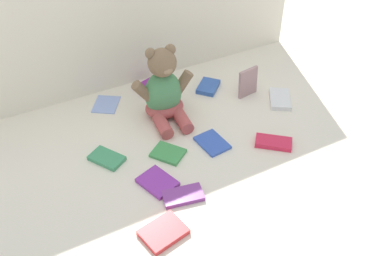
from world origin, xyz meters
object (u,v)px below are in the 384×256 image
(book_case_6, at_px, (107,158))
(book_case_10, at_px, (149,88))
(book_case_0, at_px, (248,82))
(book_case_9, at_px, (273,142))
(book_case_5, at_px, (157,182))
(book_case_3, at_px, (212,143))
(book_case_11, at_px, (168,153))
(book_case_1, at_px, (280,99))
(book_case_2, at_px, (163,232))
(book_case_4, at_px, (208,87))
(book_case_7, at_px, (183,196))
(teddy_bear, at_px, (164,92))
(book_case_8, at_px, (106,104))

(book_case_6, relative_size, book_case_10, 1.28)
(book_case_0, xyz_separation_m, book_case_10, (-0.35, 0.22, -0.05))
(book_case_9, bearing_deg, book_case_0, 23.93)
(book_case_5, height_order, book_case_6, book_case_6)
(book_case_3, xyz_separation_m, book_case_11, (-0.17, 0.02, 0.00))
(book_case_1, xyz_separation_m, book_case_6, (-0.75, -0.00, -0.00))
(book_case_2, distance_m, book_case_6, 0.38)
(book_case_2, bearing_deg, book_case_5, -31.27)
(book_case_4, bearing_deg, book_case_9, -38.13)
(book_case_6, relative_size, book_case_9, 0.91)
(book_case_6, bearing_deg, book_case_9, 128.07)
(book_case_5, bearing_deg, book_case_1, -2.31)
(book_case_9, distance_m, book_case_10, 0.59)
(book_case_0, relative_size, book_case_1, 0.90)
(book_case_10, xyz_separation_m, book_case_11, (-0.10, -0.40, -0.00))
(book_case_11, bearing_deg, book_case_5, -165.77)
(book_case_5, xyz_separation_m, book_case_10, (0.19, 0.51, 0.00))
(book_case_2, relative_size, book_case_3, 1.05)
(book_case_7, bearing_deg, book_case_2, 141.96)
(book_case_2, bearing_deg, teddy_bear, -37.42)
(book_case_7, height_order, book_case_9, book_case_9)
(book_case_6, distance_m, book_case_8, 0.33)
(book_case_2, xyz_separation_m, book_case_8, (0.06, 0.69, -0.01))
(book_case_5, distance_m, book_case_7, 0.10)
(book_case_9, bearing_deg, teddy_bear, 78.29)
(book_case_8, distance_m, book_case_11, 0.40)
(teddy_bear, bearing_deg, book_case_4, 23.10)
(book_case_2, height_order, book_case_4, book_case_4)
(book_case_0, relative_size, book_case_11, 1.12)
(book_case_9, height_order, book_case_10, same)
(book_case_10, bearing_deg, book_case_0, 38.87)
(book_case_2, distance_m, book_case_10, 0.75)
(book_case_8, bearing_deg, book_case_9, -14.58)
(book_case_8, bearing_deg, book_case_2, -61.61)
(book_case_2, relative_size, book_case_9, 0.97)
(book_case_3, height_order, book_case_10, book_case_10)
(book_case_4, bearing_deg, book_case_11, -91.61)
(book_case_3, bearing_deg, book_case_0, -150.59)
(book_case_0, relative_size, book_case_8, 1.06)
(book_case_2, bearing_deg, book_case_11, -39.52)
(book_case_1, xyz_separation_m, book_case_2, (-0.70, -0.38, -0.00))
(book_case_0, distance_m, book_case_7, 0.62)
(book_case_6, relative_size, book_case_8, 1.03)
(book_case_0, height_order, book_case_7, book_case_0)
(book_case_9, relative_size, book_case_10, 1.41)
(book_case_2, xyz_separation_m, book_case_6, (-0.04, 0.38, -0.00))
(book_case_1, bearing_deg, book_case_3, 46.70)
(book_case_1, distance_m, book_case_5, 0.66)
(book_case_0, relative_size, book_case_5, 1.01)
(book_case_0, bearing_deg, book_case_4, 128.83)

